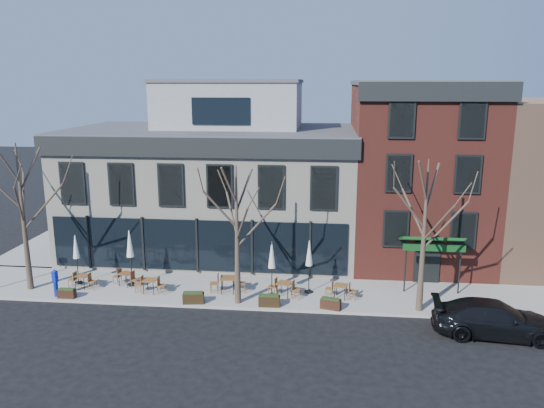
# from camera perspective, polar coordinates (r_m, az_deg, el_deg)

# --- Properties ---
(ground) EXTENTS (120.00, 120.00, 0.00)m
(ground) POSITION_cam_1_polar(r_m,az_deg,el_deg) (31.61, -7.92, -7.67)
(ground) COLOR black
(ground) RESTS_ON ground
(sidewalk_front) EXTENTS (33.50, 4.70, 0.15)m
(sidewalk_front) POSITION_cam_1_polar(r_m,az_deg,el_deg) (29.02, -2.61, -9.32)
(sidewalk_front) COLOR gray
(sidewalk_front) RESTS_ON ground
(sidewalk_side) EXTENTS (4.50, 12.00, 0.15)m
(sidewalk_side) POSITION_cam_1_polar(r_m,az_deg,el_deg) (40.84, -21.44, -3.59)
(sidewalk_side) COLOR gray
(sidewalk_side) RESTS_ON ground
(corner_building) EXTENTS (18.39, 10.39, 11.10)m
(corner_building) POSITION_cam_1_polar(r_m,az_deg,el_deg) (35.11, -6.10, 2.47)
(corner_building) COLOR beige
(corner_building) RESTS_ON ground
(red_brick_building) EXTENTS (8.20, 11.78, 11.18)m
(red_brick_building) POSITION_cam_1_polar(r_m,az_deg,el_deg) (34.60, 15.31, 3.46)
(red_brick_building) COLOR maroon
(red_brick_building) RESTS_ON ground
(tree_corner) EXTENTS (3.93, 3.98, 7.92)m
(tree_corner) POSITION_cam_1_polar(r_m,az_deg,el_deg) (30.74, -25.20, -1.11)
(tree_corner) COLOR #382B21
(tree_corner) RESTS_ON sidewalk_front
(tree_mid) EXTENTS (3.50, 3.55, 7.04)m
(tree_mid) POSITION_cam_1_polar(r_m,az_deg,el_deg) (26.19, -3.76, -3.19)
(tree_mid) COLOR #382B21
(tree_mid) RESTS_ON sidewalk_front
(tree_right) EXTENTS (3.72, 3.77, 7.48)m
(tree_right) POSITION_cam_1_polar(r_m,az_deg,el_deg) (26.22, 16.05, -3.15)
(tree_right) COLOR #382B21
(tree_right) RESTS_ON sidewalk_front
(parked_sedan) EXTENTS (5.56, 2.58, 1.57)m
(parked_sedan) POSITION_cam_1_polar(r_m,az_deg,el_deg) (26.08, 22.84, -11.33)
(parked_sedan) COLOR black
(parked_sedan) RESTS_ON ground
(call_box) EXTENTS (0.31, 0.30, 1.50)m
(call_box) POSITION_cam_1_polar(r_m,az_deg,el_deg) (30.00, -22.27, -7.77)
(call_box) COLOR #0E25B9
(call_box) RESTS_ON sidewalk_front
(cafe_set_0) EXTENTS (1.68, 0.74, 0.87)m
(cafe_set_0) POSITION_cam_1_polar(r_m,az_deg,el_deg) (30.80, -19.73, -7.71)
(cafe_set_0) COLOR brown
(cafe_set_0) RESTS_ON sidewalk_front
(cafe_set_1) EXTENTS (1.70, 0.93, 0.87)m
(cafe_set_1) POSITION_cam_1_polar(r_m,az_deg,el_deg) (30.46, -15.42, -7.63)
(cafe_set_1) COLOR brown
(cafe_set_1) RESTS_ON sidewalk_front
(cafe_set_2) EXTENTS (1.73, 0.73, 0.90)m
(cafe_set_2) POSITION_cam_1_polar(r_m,az_deg,el_deg) (29.12, -12.96, -8.43)
(cafe_set_2) COLOR brown
(cafe_set_2) RESTS_ON sidewalk_front
(cafe_set_3) EXTENTS (1.97, 0.85, 1.02)m
(cafe_set_3) POSITION_cam_1_polar(r_m,az_deg,el_deg) (28.53, -4.78, -8.45)
(cafe_set_3) COLOR brown
(cafe_set_3) RESTS_ON sidewalk_front
(cafe_set_4) EXTENTS (1.84, 0.92, 0.94)m
(cafe_set_4) POSITION_cam_1_polar(r_m,az_deg,el_deg) (27.91, 1.34, -9.00)
(cafe_set_4) COLOR brown
(cafe_set_4) RESTS_ON sidewalk_front
(cafe_set_5) EXTENTS (1.69, 0.79, 0.87)m
(cafe_set_5) POSITION_cam_1_polar(r_m,az_deg,el_deg) (27.98, 7.41, -9.13)
(cafe_set_5) COLOR brown
(cafe_set_5) RESTS_ON sidewalk_front
(umbrella_0) EXTENTS (0.44, 0.44, 2.78)m
(umbrella_0) POSITION_cam_1_polar(r_m,az_deg,el_deg) (31.12, -20.34, -4.61)
(umbrella_0) COLOR black
(umbrella_0) RESTS_ON sidewalk_front
(umbrella_1) EXTENTS (0.50, 0.50, 3.12)m
(umbrella_1) POSITION_cam_1_polar(r_m,az_deg,el_deg) (29.86, -15.04, -4.46)
(umbrella_1) COLOR black
(umbrella_1) RESTS_ON sidewalk_front
(umbrella_3) EXTENTS (0.47, 0.47, 2.95)m
(umbrella_3) POSITION_cam_1_polar(r_m,az_deg,el_deg) (27.43, -0.02, -5.83)
(umbrella_3) COLOR black
(umbrella_3) RESTS_ON sidewalk_front
(umbrella_4) EXTENTS (0.46, 0.46, 2.87)m
(umbrella_4) POSITION_cam_1_polar(r_m,az_deg,el_deg) (27.97, 4.02, -5.61)
(umbrella_4) COLOR black
(umbrella_4) RESTS_ON sidewalk_front
(planter_0) EXTENTS (0.90, 0.36, 0.50)m
(planter_0) POSITION_cam_1_polar(r_m,az_deg,el_deg) (29.81, -21.22, -8.93)
(planter_0) COLOR black
(planter_0) RESTS_ON sidewalk_front
(planter_1) EXTENTS (1.10, 0.56, 0.59)m
(planter_1) POSITION_cam_1_polar(r_m,az_deg,el_deg) (27.49, -8.45, -9.92)
(planter_1) COLOR black
(planter_1) RESTS_ON sidewalk_front
(planter_2) EXTENTS (1.07, 0.45, 0.59)m
(planter_2) POSITION_cam_1_polar(r_m,az_deg,el_deg) (26.86, -0.29, -10.34)
(planter_2) COLOR black
(planter_2) RESTS_ON sidewalk_front
(planter_3) EXTENTS (1.07, 0.65, 0.56)m
(planter_3) POSITION_cam_1_polar(r_m,az_deg,el_deg) (26.72, 6.33, -10.59)
(planter_3) COLOR #311B10
(planter_3) RESTS_ON sidewalk_front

